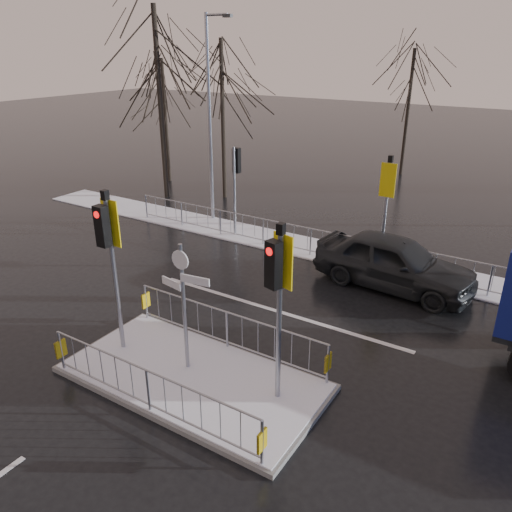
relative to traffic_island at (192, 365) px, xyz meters
The scene contains 11 objects.
ground 0.39m from the traffic_island, 42.90° to the right, with size 120.00×120.00×0.00m, color black.
snow_verge 8.60m from the traffic_island, 89.92° to the left, with size 30.00×2.00×0.04m, color white.
lane_markings 0.52m from the traffic_island, 88.07° to the right, with size 8.00×11.38×0.01m.
traffic_island is the anchor object (origin of this frame).
far_kerb_fixtures 8.11m from the traffic_island, 87.84° to the left, with size 18.00×0.65×3.83m.
car_far_lane 7.48m from the traffic_island, 71.83° to the left, with size 2.00×4.97×1.69m, color black.
tree_near_a 16.23m from the traffic_island, 133.66° to the left, with size 4.75×4.75×8.97m.
tree_near_b 15.57m from the traffic_island, 122.60° to the left, with size 4.00×4.00×7.55m.
tree_near_c 18.84m from the traffic_island, 132.79° to the left, with size 3.50×3.50×6.61m.
tree_far_a 22.52m from the traffic_island, 95.17° to the left, with size 3.75×3.75×7.08m.
street_lamp_left 12.17m from the traffic_island, 124.07° to the left, with size 1.25×0.18×8.20m.
Camera 1 is at (6.22, -7.17, 7.08)m, focal length 35.00 mm.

